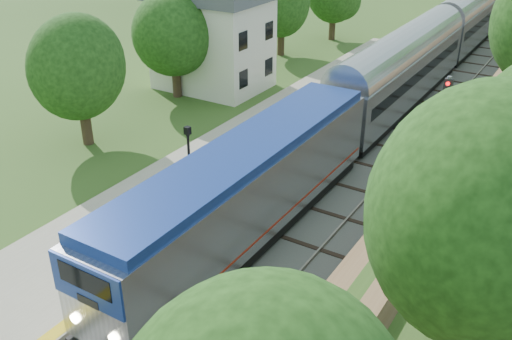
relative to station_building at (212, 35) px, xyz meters
The scene contains 8 objects.
trackbed 34.24m from the station_building, 61.93° to the left, with size 9.50×170.00×0.28m.
platform 16.99m from the station_building, 57.86° to the right, with size 6.40×68.00×0.38m, color gray.
yellow_stripe 18.58m from the station_building, 50.24° to the right, with size 0.55×68.00×0.01m, color gold.
station_building is the anchor object (origin of this frame).
trees_behind_platform 9.76m from the station_building, 73.13° to the right, with size 7.82×53.32×7.21m.
train 37.41m from the station_building, 68.00° to the left, with size 3.08×123.62×4.53m.
lamppost_far 19.19m from the station_building, 57.63° to the right, with size 0.41×0.41×4.14m.
signal_farside 22.34m from the station_building, 25.32° to the right, with size 0.37×0.29×6.72m.
Camera 1 is at (11.86, -5.22, 14.78)m, focal length 40.00 mm.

